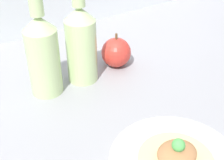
{
  "coord_description": "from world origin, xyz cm",
  "views": [
    {
      "loc": [
        -35.09,
        -40.65,
        45.6
      ],
      "look_at": [
        -6.55,
        3.42,
        10.22
      ],
      "focal_mm": 50.0,
      "sensor_mm": 36.0,
      "label": 1
    }
  ],
  "objects": [
    {
      "name": "ground_plane",
      "position": [
        0.0,
        0.0,
        -2.0
      ],
      "size": [
        180.0,
        110.0,
        4.0
      ],
      "primitive_type": "cube",
      "color": "gray"
    },
    {
      "name": "cider_bottle_left",
      "position": [
        -14.24,
        20.92,
        11.03
      ],
      "size": [
        7.67,
        7.67,
        29.2
      ],
      "color": "#B7D18E",
      "rests_on": "ground_plane"
    },
    {
      "name": "cider_bottle_right",
      "position": [
        -4.24,
        20.92,
        11.03
      ],
      "size": [
        7.67,
        7.67,
        29.2
      ],
      "color": "#B7D18E",
      "rests_on": "ground_plane"
    },
    {
      "name": "apple",
      "position": [
        6.72,
        21.79,
        4.1
      ],
      "size": [
        8.19,
        8.19,
        9.75
      ],
      "color": "red",
      "rests_on": "ground_plane"
    },
    {
      "name": "plated_food",
      "position": [
        -3.85,
        -14.08,
        2.65
      ],
      "size": [
        14.14,
        14.14,
        5.19
      ],
      "color": "#D6BC7F",
      "rests_on": "plate"
    }
  ]
}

